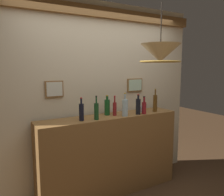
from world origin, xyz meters
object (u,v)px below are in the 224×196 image
object	(u,v)px
liquor_bottle_mezcal	(144,107)
liquor_bottle_sherry	(125,107)
liquor_bottle_rye	(107,107)
liquor_bottle_whiskey	(115,108)
liquor_bottle_vermouth	(81,112)
liquor_bottle_amaro	(155,103)
glass_tumbler_rocks	(141,109)
liquor_bottle_brandy	(138,106)
liquor_bottle_bourbon	(96,111)
pendant_lamp	(160,54)

from	to	relation	value
liquor_bottle_mezcal	liquor_bottle_sherry	xyz separation A→B (m)	(-0.31, 0.02, 0.02)
liquor_bottle_rye	liquor_bottle_mezcal	bearing A→B (deg)	-21.07
liquor_bottle_whiskey	liquor_bottle_vermouth	bearing A→B (deg)	-174.06
liquor_bottle_amaro	liquor_bottle_sherry	size ratio (longest dim) A/B	1.08
liquor_bottle_amaro	glass_tumbler_rocks	distance (m)	0.23
liquor_bottle_brandy	liquor_bottle_bourbon	distance (m)	0.64
liquor_bottle_rye	glass_tumbler_rocks	bearing A→B (deg)	-8.24
pendant_lamp	liquor_bottle_bourbon	bearing A→B (deg)	115.86
liquor_bottle_mezcal	liquor_bottle_bourbon	xyz separation A→B (m)	(-0.73, 0.02, 0.02)
liquor_bottle_mezcal	liquor_bottle_amaro	distance (m)	0.25
liquor_bottle_mezcal	liquor_bottle_rye	bearing A→B (deg)	158.93
liquor_bottle_mezcal	liquor_bottle_whiskey	bearing A→B (deg)	164.74
pendant_lamp	liquor_bottle_amaro	bearing A→B (deg)	51.59
liquor_bottle_rye	liquor_bottle_sherry	distance (m)	0.25
liquor_bottle_bourbon	liquor_bottle_rye	bearing A→B (deg)	34.71
liquor_bottle_amaro	liquor_bottle_sherry	world-z (taller)	liquor_bottle_amaro
liquor_bottle_sherry	glass_tumbler_rocks	bearing A→B (deg)	15.46
liquor_bottle_mezcal	pendant_lamp	distance (m)	1.07
pendant_lamp	liquor_bottle_rye	bearing A→B (deg)	97.16
liquor_bottle_bourbon	pendant_lamp	world-z (taller)	pendant_lamp
liquor_bottle_bourbon	liquor_bottle_vermouth	bearing A→B (deg)	167.07
glass_tumbler_rocks	liquor_bottle_brandy	bearing A→B (deg)	-142.71
liquor_bottle_vermouth	liquor_bottle_whiskey	bearing A→B (deg)	5.94
liquor_bottle_sherry	liquor_bottle_amaro	bearing A→B (deg)	3.18
liquor_bottle_brandy	liquor_bottle_rye	xyz separation A→B (m)	(-0.39, 0.18, -0.00)
liquor_bottle_bourbon	glass_tumbler_rocks	size ratio (longest dim) A/B	3.22
liquor_bottle_vermouth	liquor_bottle_whiskey	world-z (taller)	liquor_bottle_vermouth
liquor_bottle_brandy	liquor_bottle_sherry	world-z (taller)	liquor_bottle_sherry
liquor_bottle_sherry	glass_tumbler_rocks	world-z (taller)	liquor_bottle_sherry
liquor_bottle_brandy	glass_tumbler_rocks	bearing A→B (deg)	37.29
liquor_bottle_rye	pendant_lamp	distance (m)	1.14
liquor_bottle_whiskey	glass_tumbler_rocks	xyz separation A→B (m)	(0.45, -0.00, -0.05)
liquor_bottle_amaro	pendant_lamp	xyz separation A→B (m)	(-0.61, -0.77, 0.66)
liquor_bottle_amaro	liquor_bottle_bourbon	xyz separation A→B (m)	(-0.97, -0.03, -0.02)
liquor_bottle_brandy	liquor_bottle_sherry	xyz separation A→B (m)	(-0.21, 0.00, 0.00)
liquor_bottle_brandy	liquor_bottle_amaro	size ratio (longest dim) A/B	0.83
liquor_bottle_whiskey	liquor_bottle_rye	distance (m)	0.11
liquor_bottle_vermouth	liquor_bottle_mezcal	distance (m)	0.92
liquor_bottle_vermouth	glass_tumbler_rocks	xyz separation A→B (m)	(0.96, 0.05, -0.07)
liquor_bottle_vermouth	liquor_bottle_mezcal	bearing A→B (deg)	-3.76
liquor_bottle_sherry	liquor_bottle_rye	bearing A→B (deg)	136.32
liquor_bottle_amaro	pendant_lamp	size ratio (longest dim) A/B	0.58
liquor_bottle_vermouth	liquor_bottle_rye	xyz separation A→B (m)	(0.43, 0.13, 0.00)
liquor_bottle_bourbon	pendant_lamp	distance (m)	1.07
liquor_bottle_whiskey	liquor_bottle_amaro	bearing A→B (deg)	-5.78
pendant_lamp	glass_tumbler_rocks	bearing A→B (deg)	63.85
liquor_bottle_brandy	liquor_bottle_mezcal	xyz separation A→B (m)	(0.09, -0.01, -0.02)
liquor_bottle_whiskey	liquor_bottle_sherry	distance (m)	0.14
pendant_lamp	liquor_bottle_sherry	bearing A→B (deg)	84.98
liquor_bottle_vermouth	pendant_lamp	xyz separation A→B (m)	(0.54, -0.79, 0.68)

